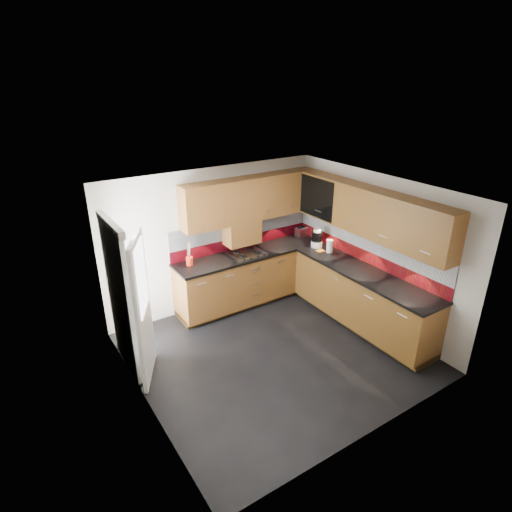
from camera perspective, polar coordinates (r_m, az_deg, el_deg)
room at (r=5.63m, az=2.79°, el=-0.48°), size 4.00×3.80×2.64m
base_cabinets at (r=7.20m, az=6.23°, el=-4.34°), size 2.70×3.20×0.95m
countertop at (r=6.97m, az=6.38°, el=-0.91°), size 2.72×3.22×0.04m
backsplash at (r=7.14m, az=6.75°, el=2.24°), size 2.70×3.20×0.54m
upper_cabinets at (r=6.80m, az=7.49°, el=6.71°), size 2.50×3.20×0.72m
extractor_hood at (r=7.21m, az=-1.90°, el=3.19°), size 0.60×0.33×0.40m
glass_cabinet at (r=7.31m, az=8.96°, el=8.03°), size 0.32×0.80×0.66m
back_door at (r=5.77m, az=-16.48°, el=-6.09°), size 0.42×1.19×2.04m
gas_hob at (r=7.20m, az=-1.18°, el=0.37°), size 0.56×0.49×0.04m
utensil_pot at (r=6.85m, az=-8.87°, el=-0.50°), size 0.11×0.11×0.39m
toaster at (r=8.00m, az=6.13°, el=3.22°), size 0.26×0.18×0.18m
food_processor at (r=7.52m, az=8.12°, el=2.28°), size 0.20×0.20×0.33m
paper_towel at (r=7.34m, az=9.79°, el=1.30°), size 0.12×0.12×0.22m
orange_cloth at (r=7.39m, az=8.57°, el=0.68°), size 0.13×0.12×0.01m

